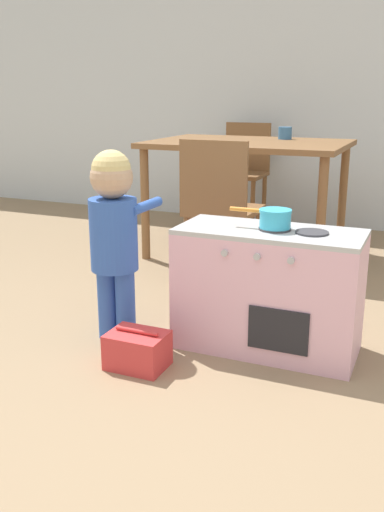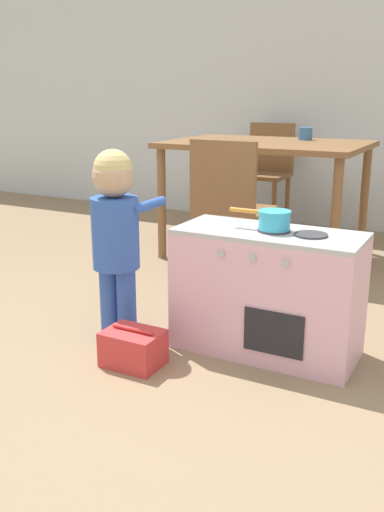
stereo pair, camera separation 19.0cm
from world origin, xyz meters
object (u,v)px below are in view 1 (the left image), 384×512
(toy_basket, at_px, (137,350))
(cup_on_table, at_px, (285,133))
(dining_chair_near, at_px, (220,209))
(dining_chair_far, at_px, (243,171))
(play_kitchen, at_px, (268,290))
(dining_table, at_px, (248,155))
(child_figure, at_px, (114,225))
(toy_pot, at_px, (274,217))

(toy_basket, relative_size, cup_on_table, 2.54)
(dining_chair_near, height_order, dining_chair_far, same)
(play_kitchen, xyz_separation_m, dining_chair_near, (-0.46, 0.65, 0.20))
(dining_chair_far, bearing_deg, cup_on_table, 133.11)
(dining_table, bearing_deg, play_kitchen, -68.53)
(dining_chair_near, bearing_deg, play_kitchen, -54.43)
(child_figure, height_order, dining_table, child_figure)
(toy_pot, bearing_deg, dining_chair_far, 111.52)
(toy_basket, relative_size, dining_chair_near, 0.28)
(toy_basket, bearing_deg, dining_table, 94.11)
(cup_on_table, bearing_deg, child_figure, -98.26)
(play_kitchen, xyz_separation_m, child_figure, (-0.65, -0.17, 0.26))
(dining_table, bearing_deg, toy_pot, -68.00)
(play_kitchen, xyz_separation_m, dining_table, (-0.56, 1.42, 0.41))
(dining_table, xyz_separation_m, dining_chair_near, (0.09, -0.77, -0.21))
(play_kitchen, relative_size, dining_chair_far, 0.91)
(toy_pot, height_order, dining_chair_far, dining_chair_far)
(toy_pot, xyz_separation_m, dining_chair_near, (-0.48, 0.65, -0.12))
(child_figure, bearing_deg, toy_pot, 14.45)
(dining_table, bearing_deg, dining_chair_far, 110.58)
(play_kitchen, bearing_deg, cup_on_table, 102.79)
(toy_basket, bearing_deg, toy_pot, 40.78)
(child_figure, bearing_deg, dining_chair_far, 94.65)
(dining_chair_near, bearing_deg, toy_basket, -88.05)
(dining_chair_near, xyz_separation_m, dining_chair_far, (-0.37, 1.51, 0.00))
(dining_chair_near, bearing_deg, toy_pot, -53.54)
(play_kitchen, bearing_deg, child_figure, -165.27)
(toy_pot, relative_size, dining_table, 0.21)
(dining_chair_far, bearing_deg, dining_table, 110.58)
(child_figure, relative_size, dining_table, 0.67)
(toy_pot, xyz_separation_m, dining_table, (-0.57, 1.42, 0.09))
(toy_pot, distance_m, dining_table, 1.53)
(toy_basket, height_order, dining_chair_near, dining_chair_near)
(dining_table, bearing_deg, dining_chair_near, -83.02)
(child_figure, bearing_deg, toy_basket, -44.30)
(dining_table, relative_size, cup_on_table, 13.79)
(cup_on_table, bearing_deg, dining_chair_near, -94.73)
(play_kitchen, height_order, child_figure, child_figure)
(toy_pot, height_order, toy_basket, toy_pot)
(dining_table, bearing_deg, cup_on_table, 54.54)
(play_kitchen, distance_m, dining_chair_near, 0.82)
(toy_pot, distance_m, child_figure, 0.69)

